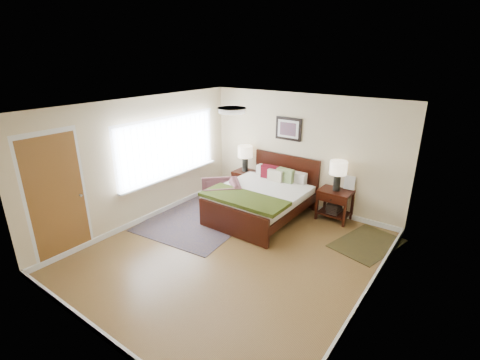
{
  "coord_description": "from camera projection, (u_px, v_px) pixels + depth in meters",
  "views": [
    {
      "loc": [
        3.2,
        -4.17,
        3.27
      ],
      "look_at": [
        -0.38,
        0.72,
        1.05
      ],
      "focal_mm": 26.0,
      "sensor_mm": 36.0,
      "label": 1
    }
  ],
  "objects": [
    {
      "name": "rug_persian",
      "position": [
        206.0,
        215.0,
        7.42
      ],
      "size": [
        2.16,
        2.85,
        0.01
      ],
      "primitive_type": "cube",
      "rotation": [
        0.0,
        0.0,
        0.1
      ],
      "color": "#0C123F",
      "rests_on": "ground"
    },
    {
      "name": "lamp_right",
      "position": [
        338.0,
        170.0,
        6.9
      ],
      "size": [
        0.34,
        0.34,
        0.61
      ],
      "color": "black",
      "rests_on": "nightstand_right"
    },
    {
      "name": "right_wall",
      "position": [
        374.0,
        223.0,
        4.38
      ],
      "size": [
        0.04,
        5.0,
        2.5
      ],
      "primitive_type": "cube",
      "color": "beige",
      "rests_on": "ground"
    },
    {
      "name": "ceiling",
      "position": [
        232.0,
        108.0,
        5.2
      ],
      "size": [
        4.5,
        5.0,
        0.02
      ],
      "primitive_type": "cube",
      "color": "white",
      "rests_on": "back_wall"
    },
    {
      "name": "rug_navy",
      "position": [
        367.0,
        243.0,
        6.34
      ],
      "size": [
        1.17,
        1.49,
        0.01
      ],
      "primitive_type": "cube",
      "rotation": [
        0.0,
        0.0,
        -0.24
      ],
      "color": "black",
      "rests_on": "ground"
    },
    {
      "name": "left_wall",
      "position": [
        142.0,
        161.0,
        6.87
      ],
      "size": [
        0.04,
        5.0,
        2.5
      ],
      "primitive_type": "cube",
      "color": "beige",
      "rests_on": "ground"
    },
    {
      "name": "wall_art",
      "position": [
        288.0,
        129.0,
        7.53
      ],
      "size": [
        0.62,
        0.05,
        0.5
      ],
      "color": "black",
      "rests_on": "back_wall"
    },
    {
      "name": "bed",
      "position": [
        262.0,
        194.0,
        7.19
      ],
      "size": [
        1.72,
        2.08,
        1.12
      ],
      "color": "black",
      "rests_on": "ground"
    },
    {
      "name": "armchair",
      "position": [
        221.0,
        197.0,
        7.43
      ],
      "size": [
        1.11,
        1.11,
        0.73
      ],
      "primitive_type": "imported",
      "rotation": [
        0.0,
        0.0,
        -0.79
      ],
      "color": "brown",
      "rests_on": "ground"
    },
    {
      "name": "lamp_left",
      "position": [
        245.0,
        154.0,
        8.17
      ],
      "size": [
        0.34,
        0.34,
        0.61
      ],
      "color": "black",
      "rests_on": "nightstand_left"
    },
    {
      "name": "front_wall",
      "position": [
        92.0,
        253.0,
        3.73
      ],
      "size": [
        4.5,
        0.04,
        2.5
      ],
      "primitive_type": "cube",
      "color": "beige",
      "rests_on": "ground"
    },
    {
      "name": "window",
      "position": [
        170.0,
        148.0,
        7.33
      ],
      "size": [
        0.11,
        2.72,
        1.32
      ],
      "color": "silver",
      "rests_on": "left_wall"
    },
    {
      "name": "back_wall",
      "position": [
        302.0,
        152.0,
        7.52
      ],
      "size": [
        4.5,
        0.04,
        2.5
      ],
      "primitive_type": "cube",
      "color": "beige",
      "rests_on": "ground"
    },
    {
      "name": "nightstand_left",
      "position": [
        245.0,
        176.0,
        8.35
      ],
      "size": [
        0.51,
        0.46,
        0.61
      ],
      "color": "black",
      "rests_on": "ground"
    },
    {
      "name": "ceil_fixture",
      "position": [
        232.0,
        110.0,
        5.21
      ],
      "size": [
        0.44,
        0.44,
        0.08
      ],
      "color": "white",
      "rests_on": "ceiling"
    },
    {
      "name": "door",
      "position": [
        57.0,
        198.0,
        5.6
      ],
      "size": [
        0.06,
        1.0,
        2.18
      ],
      "color": "silver",
      "rests_on": "ground"
    },
    {
      "name": "floor",
      "position": [
        233.0,
        252.0,
        6.06
      ],
      "size": [
        5.0,
        5.0,
        0.0
      ],
      "primitive_type": "plane",
      "color": "brown",
      "rests_on": "ground"
    },
    {
      "name": "nightstand_right",
      "position": [
        335.0,
        202.0,
        7.13
      ],
      "size": [
        0.65,
        0.49,
        0.65
      ],
      "color": "black",
      "rests_on": "ground"
    }
  ]
}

